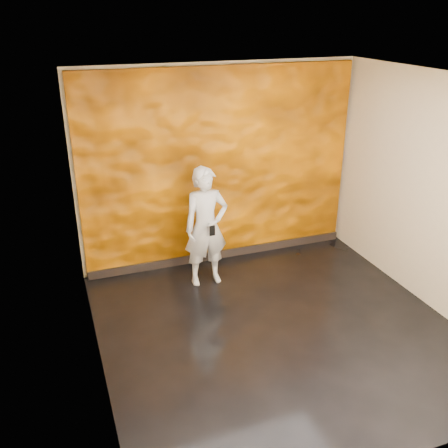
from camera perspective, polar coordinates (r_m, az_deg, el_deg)
room at (r=5.27m, az=6.81°, el=0.68°), size 4.02×4.02×2.81m
feature_wall at (r=6.98m, az=-0.37°, el=6.41°), size 3.90×0.06×2.75m
baseboard at (r=7.44m, az=-0.24°, el=-3.44°), size 3.90×0.04×0.12m
man at (r=6.50m, az=-2.06°, el=-0.33°), size 0.59×0.39×1.61m
phone at (r=6.28m, az=-1.35°, el=-0.77°), size 0.07×0.02×0.13m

